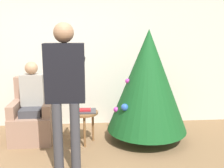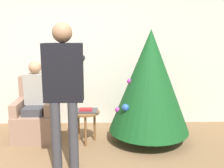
% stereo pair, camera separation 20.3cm
% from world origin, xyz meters
% --- Properties ---
extents(wall_back, '(8.00, 0.06, 2.70)m').
position_xyz_m(wall_back, '(0.00, 2.23, 1.35)').
color(wall_back, beige).
rests_on(wall_back, ground_plane).
extents(christmas_tree, '(1.26, 1.26, 1.76)m').
position_xyz_m(christmas_tree, '(1.25, 1.38, 0.97)').
color(christmas_tree, brown).
rests_on(christmas_tree, ground_plane).
extents(armchair, '(0.65, 0.70, 0.98)m').
position_xyz_m(armchair, '(-0.57, 1.57, 0.34)').
color(armchair, '#93705B').
rests_on(armchair, ground_plane).
extents(person_seated, '(0.36, 0.46, 1.25)m').
position_xyz_m(person_seated, '(-0.57, 1.54, 0.69)').
color(person_seated, '#38383D').
rests_on(person_seated, ground_plane).
extents(person_standing, '(0.48, 0.57, 1.83)m').
position_xyz_m(person_standing, '(0.06, 0.54, 1.12)').
color(person_standing, '#38383D').
rests_on(person_standing, ground_plane).
extents(side_stool, '(0.42, 0.42, 0.51)m').
position_xyz_m(side_stool, '(0.26, 1.32, 0.43)').
color(side_stool, brown).
rests_on(side_stool, ground_plane).
extents(laptop, '(0.35, 0.26, 0.02)m').
position_xyz_m(laptop, '(0.26, 1.32, 0.52)').
color(laptop, '#38383D').
rests_on(laptop, side_stool).
extents(book, '(0.20, 0.12, 0.02)m').
position_xyz_m(book, '(0.26, 1.32, 0.54)').
color(book, '#B21E23').
rests_on(book, laptop).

